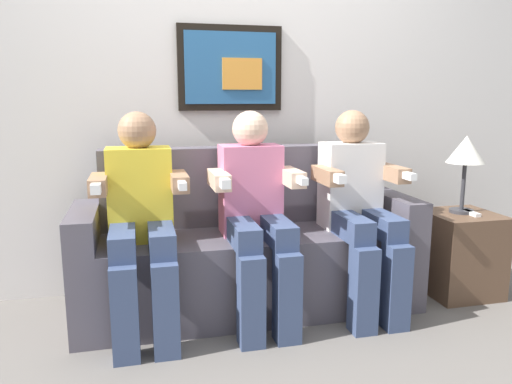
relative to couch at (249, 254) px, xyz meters
name	(u,v)px	position (x,y,z in m)	size (l,w,h in m)	color
ground_plane	(263,332)	(0.00, -0.33, -0.31)	(5.56, 5.56, 0.00)	#66605B
back_wall_assembly	(232,77)	(0.00, 0.44, 0.99)	(4.27, 0.10, 2.60)	silver
couch	(249,254)	(0.00, 0.00, 0.00)	(1.87, 0.58, 0.90)	#514C56
person_on_left	(141,216)	(-0.58, -0.17, 0.29)	(0.46, 0.56, 1.11)	yellow
person_in_middle	(256,209)	(0.00, -0.17, 0.29)	(0.46, 0.56, 1.11)	pink
person_on_right	(359,204)	(0.58, -0.17, 0.29)	(0.46, 0.56, 1.11)	white
side_table_right	(460,253)	(1.29, -0.11, -0.06)	(0.40, 0.40, 0.50)	brown
table_lamp	(466,153)	(1.29, -0.09, 0.55)	(0.22, 0.22, 0.46)	#333338
spare_remote_on_table	(471,213)	(1.31, -0.15, 0.20)	(0.04, 0.13, 0.02)	white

